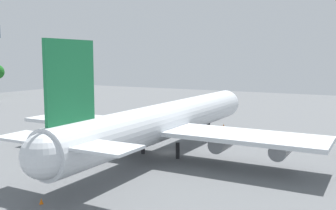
{
  "coord_description": "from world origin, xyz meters",
  "views": [
    {
      "loc": [
        -62.13,
        -34.06,
        17.54
      ],
      "look_at": [
        0.0,
        0.0,
        8.89
      ],
      "focal_mm": 41.78,
      "sensor_mm": 36.0,
      "label": 1
    }
  ],
  "objects": [
    {
      "name": "safety_cone_tail",
      "position": [
        -29.81,
        1.07,
        0.36
      ],
      "size": [
        0.5,
        0.5,
        0.71
      ],
      "primitive_type": "cone",
      "color": "orange",
      "rests_on": "ground_plane"
    },
    {
      "name": "ground_plane",
      "position": [
        0.0,
        0.0,
        0.0
      ],
      "size": [
        264.99,
        264.99,
        0.0
      ],
      "primitive_type": "plane",
      "color": "slate"
    },
    {
      "name": "cargo_airplane",
      "position": [
        -0.23,
        0.0,
        5.98
      ],
      "size": [
        66.25,
        56.82,
        19.76
      ],
      "color": "silver",
      "rests_on": "ground_plane"
    },
    {
      "name": "safety_cone_nose",
      "position": [
        29.81,
        0.32,
        0.42
      ],
      "size": [
        0.59,
        0.59,
        0.84
      ],
      "primitive_type": "cone",
      "color": "orange",
      "rests_on": "ground_plane"
    }
  ]
}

